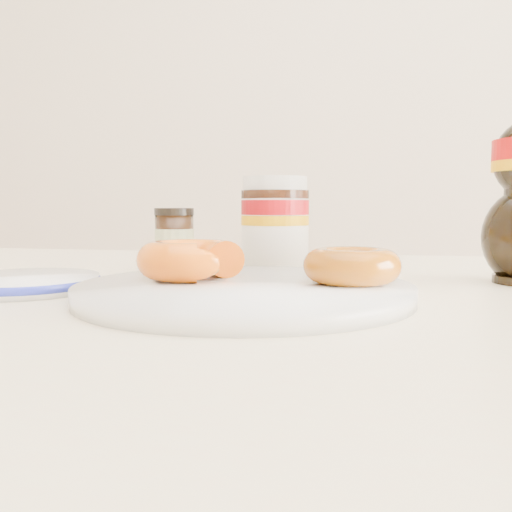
% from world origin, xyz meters
% --- Properties ---
extents(dining_table, '(1.40, 0.90, 0.75)m').
position_xyz_m(dining_table, '(0.00, 0.10, 0.67)').
color(dining_table, beige).
rests_on(dining_table, ground).
extents(plate, '(0.30, 0.30, 0.01)m').
position_xyz_m(plate, '(-0.06, 0.04, 0.76)').
color(plate, white).
rests_on(plate, dining_table).
extents(donut_bitten, '(0.13, 0.13, 0.04)m').
position_xyz_m(donut_bitten, '(-0.11, 0.06, 0.78)').
color(donut_bitten, '#E6590D').
rests_on(donut_bitten, plate).
extents(donut_whole, '(0.11, 0.11, 0.03)m').
position_xyz_m(donut_whole, '(0.04, 0.06, 0.78)').
color(donut_whole, '#933D09').
rests_on(donut_whole, plate).
extents(nutella_jar, '(0.08, 0.08, 0.12)m').
position_xyz_m(nutella_jar, '(-0.07, 0.25, 0.81)').
color(nutella_jar, white).
rests_on(nutella_jar, dining_table).
extents(dark_jar, '(0.05, 0.05, 0.08)m').
position_xyz_m(dark_jar, '(-0.20, 0.24, 0.79)').
color(dark_jar, black).
rests_on(dark_jar, dining_table).
extents(blue_rim_saucer, '(0.15, 0.15, 0.01)m').
position_xyz_m(blue_rim_saucer, '(-0.28, 0.05, 0.76)').
color(blue_rim_saucer, white).
rests_on(blue_rim_saucer, dining_table).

